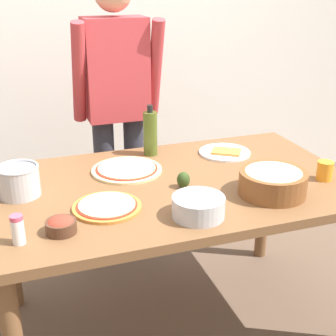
{
  "coord_description": "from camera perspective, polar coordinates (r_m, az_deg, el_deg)",
  "views": [
    {
      "loc": [
        -0.63,
        -1.78,
        1.61
      ],
      "look_at": [
        0.0,
        0.05,
        0.81
      ],
      "focal_mm": 50.6,
      "sensor_mm": 36.0,
      "label": 1
    }
  ],
  "objects": [
    {
      "name": "plate_with_slice",
      "position": [
        2.42,
        6.87,
        1.89
      ],
      "size": [
        0.26,
        0.26,
        0.02
      ],
      "color": "white",
      "rests_on": "dining_table"
    },
    {
      "name": "dining_table",
      "position": [
        2.11,
        0.44,
        -4.03
      ],
      "size": [
        1.6,
        0.96,
        0.76
      ],
      "color": "brown",
      "rests_on": "ground"
    },
    {
      "name": "small_sauce_bowl",
      "position": [
        1.72,
        -12.77,
        -6.73
      ],
      "size": [
        0.11,
        0.11,
        0.06
      ],
      "color": "#4C2D1E",
      "rests_on": "dining_table"
    },
    {
      "name": "mixing_bowl_steel",
      "position": [
        1.78,
        3.67,
        -4.67
      ],
      "size": [
        0.2,
        0.2,
        0.08
      ],
      "color": "#B7B7BC",
      "rests_on": "dining_table"
    },
    {
      "name": "ground",
      "position": [
        2.48,
        0.4,
        -18.0
      ],
      "size": [
        8.0,
        8.0,
        0.0
      ],
      "primitive_type": "plane",
      "color": "brown"
    },
    {
      "name": "pizza_cooked_on_tray",
      "position": [
        1.86,
        -7.37,
        -4.6
      ],
      "size": [
        0.27,
        0.27,
        0.02
      ],
      "color": "#C67A33",
      "rests_on": "dining_table"
    },
    {
      "name": "person_cook",
      "position": [
        2.69,
        -6.11,
        7.83
      ],
      "size": [
        0.49,
        0.25,
        1.62
      ],
      "color": "#2D2D38",
      "rests_on": "ground"
    },
    {
      "name": "popcorn_bowl",
      "position": [
        1.99,
        12.51,
        -1.44
      ],
      "size": [
        0.28,
        0.28,
        0.11
      ],
      "color": "brown",
      "rests_on": "dining_table"
    },
    {
      "name": "wall_back",
      "position": [
        3.46,
        -8.78,
        16.99
      ],
      "size": [
        5.6,
        0.1,
        2.6
      ],
      "primitive_type": "cube",
      "color": "silver",
      "rests_on": "ground"
    },
    {
      "name": "cup_orange",
      "position": [
        2.2,
        18.37,
        -0.3
      ],
      "size": [
        0.07,
        0.07,
        0.08
      ],
      "primitive_type": "cylinder",
      "color": "orange",
      "rests_on": "dining_table"
    },
    {
      "name": "avocado",
      "position": [
        2.02,
        1.87,
        -1.42
      ],
      "size": [
        0.06,
        0.06,
        0.07
      ],
      "primitive_type": "ellipsoid",
      "color": "#2D4219",
      "rests_on": "dining_table"
    },
    {
      "name": "salt_shaker",
      "position": [
        1.68,
        -17.65,
        -7.09
      ],
      "size": [
        0.04,
        0.04,
        0.11
      ],
      "color": "white",
      "rests_on": "dining_table"
    },
    {
      "name": "olive_oil_bottle",
      "position": [
        2.36,
        -2.15,
        4.23
      ],
      "size": [
        0.07,
        0.07,
        0.26
      ],
      "color": "#47561E",
      "rests_on": "dining_table"
    },
    {
      "name": "pizza_raw_on_board",
      "position": [
        2.2,
        -4.99,
        -0.17
      ],
      "size": [
        0.33,
        0.33,
        0.02
      ],
      "color": "beige",
      "rests_on": "dining_table"
    },
    {
      "name": "steel_pot",
      "position": [
        2.03,
        -17.57,
        -1.46
      ],
      "size": [
        0.17,
        0.17,
        0.13
      ],
      "color": "#B7B7BC",
      "rests_on": "dining_table"
    }
  ]
}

